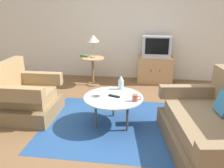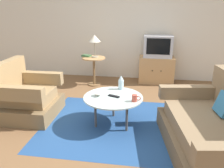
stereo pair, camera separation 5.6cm
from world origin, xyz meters
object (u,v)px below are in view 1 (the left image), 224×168
object	(u,v)px
side_table	(93,65)
couch	(215,131)
book	(85,56)
coffee_table	(113,99)
tv_remote_dark	(114,96)
bowl	(99,95)
table_lamp	(93,39)
television	(156,46)
armchair	(27,98)
mug	(135,98)
tv_stand	(155,69)
vase	(121,83)

from	to	relation	value
side_table	couch	bearing A→B (deg)	-48.83
book	couch	bearing A→B (deg)	-30.73
coffee_table	tv_remote_dark	bearing A→B (deg)	-6.74
book	bowl	bearing A→B (deg)	-53.62
coffee_table	book	world-z (taller)	book
couch	tv_remote_dark	bearing A→B (deg)	59.17
table_lamp	book	size ratio (longest dim) A/B	2.15
television	bowl	bearing A→B (deg)	-113.00
armchair	couch	size ratio (longest dim) A/B	0.52
side_table	book	distance (m)	0.28
television	tv_remote_dark	bearing A→B (deg)	-107.69
mug	bowl	xyz separation A→B (m)	(-0.53, 0.12, -0.02)
couch	table_lamp	bearing A→B (deg)	32.08
mug	tv_stand	bearing A→B (deg)	80.71
coffee_table	table_lamp	bearing A→B (deg)	110.69
vase	tv_remote_dark	size ratio (longest dim) A/B	1.29
armchair	vase	world-z (taller)	armchair
mug	book	bearing A→B (deg)	121.58
couch	tv_remote_dark	world-z (taller)	couch
couch	side_table	xyz separation A→B (m)	(-1.95, 2.23, 0.16)
television	table_lamp	distance (m)	1.40
coffee_table	side_table	distance (m)	1.84
couch	bowl	bearing A→B (deg)	62.48
tv_stand	bowl	size ratio (longest dim) A/B	5.97
armchair	side_table	size ratio (longest dim) A/B	1.42
table_lamp	mug	bearing A→B (deg)	-62.35
armchair	mug	distance (m)	1.74
television	tv_remote_dark	distance (m)	2.24
television	book	size ratio (longest dim) A/B	2.77
mug	tv_remote_dark	xyz separation A→B (m)	(-0.31, 0.12, -0.04)
armchair	bowl	world-z (taller)	armchair
coffee_table	mug	world-z (taller)	mug
television	table_lamp	bearing A→B (deg)	-164.67
mug	tv_remote_dark	bearing A→B (deg)	158.21
television	book	world-z (taller)	television
tv_stand	table_lamp	distance (m)	1.56
coffee_table	vase	size ratio (longest dim) A/B	3.84
bowl	mug	bearing A→B (deg)	-12.40
vase	book	world-z (taller)	vase
tv_stand	mug	distance (m)	2.27
tv_remote_dark	book	bearing A→B (deg)	137.49
couch	tv_remote_dark	xyz separation A→B (m)	(-1.26, 0.52, 0.17)
coffee_table	book	size ratio (longest dim) A/B	3.85
coffee_table	tv_remote_dark	xyz separation A→B (m)	(0.01, -0.00, 0.04)
side_table	table_lamp	bearing A→B (deg)	47.91
side_table	vase	distance (m)	1.58
table_lamp	couch	bearing A→B (deg)	-49.46
coffee_table	table_lamp	world-z (taller)	table_lamp
side_table	television	xyz separation A→B (m)	(1.36, 0.39, 0.39)
tv_remote_dark	television	bearing A→B (deg)	93.87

